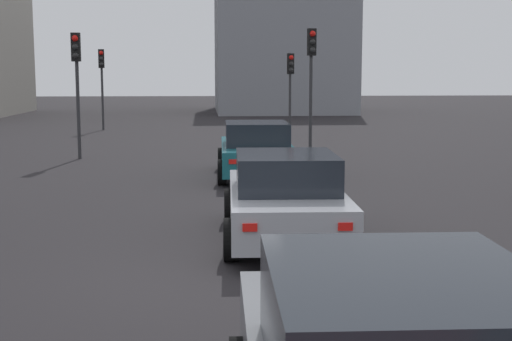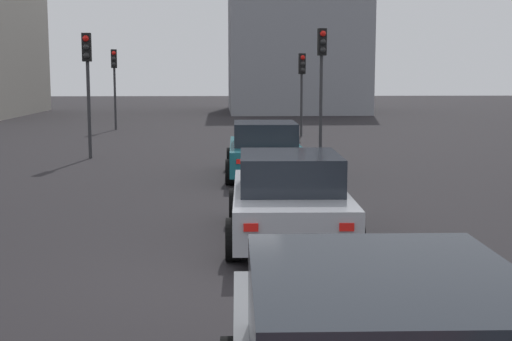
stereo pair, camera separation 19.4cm
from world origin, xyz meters
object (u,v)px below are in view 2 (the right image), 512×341
object	(u,v)px
traffic_light_far_left	(302,77)
traffic_light_far_right	(114,72)
car_teal_left_lead	(265,150)
traffic_light_near_right	(322,64)
traffic_light_near_left	(87,69)
car_silver_left_second	(289,198)

from	to	relation	value
traffic_light_far_left	traffic_light_far_right	bearing A→B (deg)	-122.88
car_teal_left_lead	traffic_light_near_right	size ratio (longest dim) A/B	1.08
traffic_light_far_left	traffic_light_near_left	bearing A→B (deg)	-52.67
car_silver_left_second	traffic_light_far_left	bearing A→B (deg)	-5.29
car_silver_left_second	traffic_light_near_right	bearing A→B (deg)	-8.58
traffic_light_near_right	car_silver_left_second	bearing A→B (deg)	-17.25
car_teal_left_lead	traffic_light_near_left	bearing A→B (deg)	52.01
traffic_light_near_left	traffic_light_far_right	world-z (taller)	traffic_light_near_left
car_teal_left_lead	car_silver_left_second	world-z (taller)	car_teal_left_lead
traffic_light_near_left	traffic_light_far_left	bearing A→B (deg)	135.90
car_teal_left_lead	car_silver_left_second	size ratio (longest dim) A/B	1.04
traffic_light_far_left	traffic_light_far_right	distance (m)	9.61
car_teal_left_lead	traffic_light_far_left	world-z (taller)	traffic_light_far_left
traffic_light_near_right	traffic_light_far_left	bearing A→B (deg)	171.91
car_silver_left_second	traffic_light_far_right	bearing A→B (deg)	16.65
car_silver_left_second	traffic_light_near_right	xyz separation A→B (m)	(12.59, -2.34, 2.34)
traffic_light_far_left	traffic_light_far_right	world-z (taller)	traffic_light_far_right
traffic_light_near_left	traffic_light_near_right	world-z (taller)	traffic_light_near_right
car_silver_left_second	traffic_light_far_right	world-z (taller)	traffic_light_far_right
car_silver_left_second	traffic_light_far_right	size ratio (longest dim) A/B	1.12
traffic_light_near_left	traffic_light_near_right	xyz separation A→B (m)	(0.86, -7.68, 0.15)
car_teal_left_lead	traffic_light_near_left	xyz separation A→B (m)	(4.43, 5.41, 2.18)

